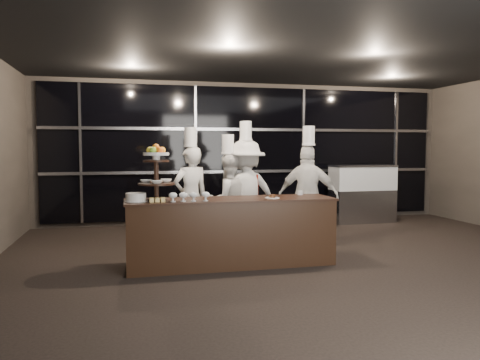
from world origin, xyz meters
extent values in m
plane|color=black|center=(0.00, 0.00, 0.00)|extent=(10.00, 10.00, 0.00)
plane|color=black|center=(0.00, 0.00, 3.00)|extent=(10.00, 10.00, 0.00)
plane|color=#473F38|center=(0.00, 5.00, 1.50)|extent=(9.00, 0.00, 9.00)
cube|color=black|center=(0.00, 4.94, 1.50)|extent=(8.60, 0.04, 2.80)
cube|color=#A5A5AA|center=(0.00, 4.89, 1.10)|extent=(8.60, 0.06, 0.06)
cube|color=#A5A5AA|center=(0.00, 4.89, 2.00)|extent=(8.60, 0.06, 0.06)
cube|color=#A5A5AA|center=(-3.50, 4.91, 1.50)|extent=(0.05, 0.05, 2.80)
cube|color=#A5A5AA|center=(-1.20, 4.91, 1.50)|extent=(0.05, 0.05, 2.80)
cube|color=#A5A5AA|center=(1.20, 4.91, 1.50)|extent=(0.05, 0.05, 2.80)
cube|color=#A5A5AA|center=(3.50, 4.91, 1.50)|extent=(0.05, 0.05, 2.80)
cube|color=black|center=(-1.23, 1.33, 0.45)|extent=(2.80, 0.70, 0.90)
cube|color=black|center=(-1.23, 1.33, 0.91)|extent=(2.84, 0.74, 0.03)
cylinder|color=black|center=(-2.23, 1.33, 0.94)|extent=(0.24, 0.24, 0.03)
cylinder|color=black|center=(-2.23, 1.33, 1.27)|extent=(0.06, 0.06, 0.70)
cylinder|color=black|center=(-2.23, 1.33, 1.14)|extent=(0.48, 0.48, 0.02)
cylinder|color=black|center=(-2.23, 1.33, 1.44)|extent=(0.34, 0.34, 0.02)
cylinder|color=white|center=(-2.23, 1.33, 1.48)|extent=(0.10, 0.10, 0.06)
cylinder|color=white|center=(-2.23, 1.33, 1.53)|extent=(0.34, 0.34, 0.04)
sphere|color=orange|center=(-2.15, 1.33, 1.58)|extent=(0.09, 0.09, 0.09)
sphere|color=#6AA42A|center=(-2.19, 1.40, 1.58)|extent=(0.09, 0.09, 0.09)
sphere|color=orange|center=(-2.27, 1.40, 1.58)|extent=(0.09, 0.09, 0.09)
sphere|color=yellow|center=(-2.31, 1.33, 1.58)|extent=(0.09, 0.09, 0.09)
sphere|color=#77B22D|center=(-2.27, 1.26, 1.58)|extent=(0.09, 0.09, 0.09)
sphere|color=orange|center=(-2.19, 1.26, 1.58)|extent=(0.09, 0.09, 0.09)
sphere|color=orange|center=(-2.23, 1.33, 1.62)|extent=(0.09, 0.09, 0.09)
imported|color=white|center=(-2.36, 1.39, 1.17)|extent=(0.16, 0.16, 0.04)
imported|color=white|center=(-2.10, 1.39, 1.18)|extent=(0.15, 0.15, 0.05)
imported|color=white|center=(-2.23, 1.21, 1.17)|extent=(0.16, 0.16, 0.04)
cylinder|color=silver|center=(-2.04, 1.11, 0.93)|extent=(0.07, 0.07, 0.01)
cylinder|color=silver|center=(-2.04, 1.11, 0.96)|extent=(0.02, 0.02, 0.05)
ellipsoid|color=silver|center=(-2.04, 1.11, 1.01)|extent=(0.11, 0.11, 0.08)
ellipsoid|color=green|center=(-2.04, 1.11, 1.01)|extent=(0.08, 0.08, 0.05)
cylinder|color=silver|center=(-1.90, 1.11, 0.93)|extent=(0.07, 0.07, 0.01)
cylinder|color=silver|center=(-1.90, 1.11, 0.96)|extent=(0.02, 0.02, 0.05)
ellipsoid|color=silver|center=(-1.90, 1.11, 1.01)|extent=(0.11, 0.11, 0.08)
ellipsoid|color=red|center=(-1.90, 1.11, 1.01)|extent=(0.08, 0.08, 0.05)
cylinder|color=silver|center=(-1.77, 1.11, 0.93)|extent=(0.07, 0.07, 0.01)
cylinder|color=silver|center=(-1.77, 1.11, 0.96)|extent=(0.02, 0.02, 0.05)
ellipsoid|color=silver|center=(-1.77, 1.11, 1.01)|extent=(0.11, 0.11, 0.08)
ellipsoid|color=beige|center=(-1.77, 1.11, 1.01)|extent=(0.08, 0.08, 0.05)
cylinder|color=silver|center=(-1.61, 1.11, 0.93)|extent=(0.07, 0.07, 0.01)
cylinder|color=silver|center=(-1.61, 1.11, 0.96)|extent=(0.02, 0.02, 0.05)
ellipsoid|color=silver|center=(-1.61, 1.11, 1.01)|extent=(0.11, 0.11, 0.08)
ellipsoid|color=#4D3212|center=(-1.61, 1.11, 1.01)|extent=(0.08, 0.08, 0.05)
cylinder|color=white|center=(-2.50, 1.28, 0.93)|extent=(0.30, 0.30, 0.01)
cylinder|color=white|center=(-2.50, 1.28, 0.98)|extent=(0.26, 0.26, 0.10)
cube|color=#F6D378|center=(-2.30, 1.13, 0.95)|extent=(0.05, 0.06, 0.05)
cube|color=#F6D378|center=(-2.23, 1.13, 0.95)|extent=(0.05, 0.06, 0.05)
cube|color=#F6D378|center=(-2.16, 1.13, 0.95)|extent=(0.05, 0.06, 0.05)
cube|color=#F6D378|center=(-2.30, 1.20, 0.95)|extent=(0.05, 0.06, 0.05)
cube|color=#F6D378|center=(-2.23, 1.20, 0.95)|extent=(0.05, 0.06, 0.05)
cube|color=#F6D378|center=(-2.16, 1.20, 0.95)|extent=(0.05, 0.06, 0.05)
cylinder|color=white|center=(-0.67, 1.23, 0.93)|extent=(0.20, 0.20, 0.01)
cylinder|color=#4C2814|center=(-0.67, 1.23, 0.95)|extent=(0.08, 0.08, 0.04)
cylinder|color=white|center=(-0.13, 1.58, 0.96)|extent=(0.08, 0.08, 0.07)
cube|color=#A5A5AA|center=(2.33, 4.30, 0.35)|extent=(1.34, 0.57, 0.70)
cube|color=silver|center=(2.33, 4.30, 0.95)|extent=(1.34, 0.57, 0.50)
cube|color=#FFC67F|center=(2.33, 4.30, 0.95)|extent=(1.25, 0.48, 0.40)
cube|color=#A5A5AA|center=(2.33, 4.30, 1.22)|extent=(1.36, 0.59, 0.04)
imported|color=white|center=(-1.62, 2.53, 0.82)|extent=(0.69, 0.57, 1.63)
cylinder|color=white|center=(-1.62, 2.53, 1.78)|extent=(0.19, 0.19, 0.30)
cylinder|color=white|center=(-1.62, 2.53, 1.64)|extent=(0.21, 0.21, 0.03)
imported|color=white|center=(-1.06, 2.33, 0.76)|extent=(0.83, 0.70, 1.52)
cylinder|color=white|center=(-1.06, 2.33, 1.67)|extent=(0.19, 0.19, 0.30)
cylinder|color=white|center=(-1.06, 2.33, 1.52)|extent=(0.21, 0.21, 0.03)
imported|color=silver|center=(-0.76, 2.36, 0.87)|extent=(1.22, 0.85, 1.73)
cylinder|color=white|center=(-0.76, 2.36, 1.88)|extent=(0.19, 0.19, 0.30)
cylinder|color=white|center=(-0.76, 2.36, 1.74)|extent=(0.21, 0.21, 0.03)
cube|color=#AC1F0D|center=(-0.76, 2.24, 0.87)|extent=(0.34, 0.03, 0.65)
imported|color=white|center=(0.22, 2.14, 0.83)|extent=(1.05, 0.80, 1.66)
cylinder|color=white|center=(0.22, 2.14, 1.81)|extent=(0.19, 0.19, 0.30)
cylinder|color=white|center=(0.22, 2.14, 1.66)|extent=(0.21, 0.21, 0.03)
camera|label=1|loc=(-2.59, -4.86, 1.62)|focal=35.00mm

